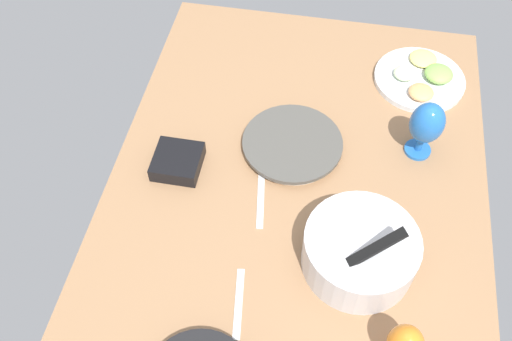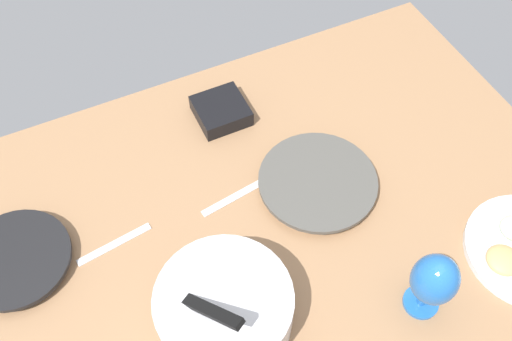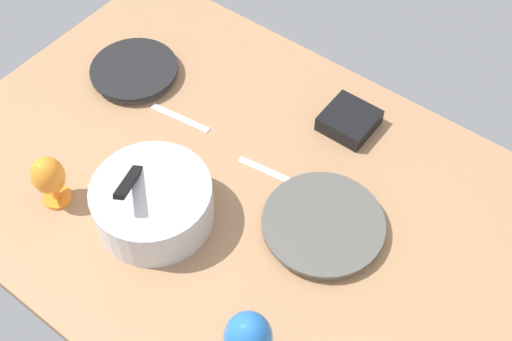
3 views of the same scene
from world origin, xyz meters
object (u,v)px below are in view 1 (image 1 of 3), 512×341
object	(u,v)px
mixing_bowl	(360,250)
square_bowl_black	(177,161)
dinner_plate_left	(292,145)
fruit_platter	(421,78)
hurricane_glass_blue	(427,125)

from	to	relation	value
mixing_bowl	square_bowl_black	bearing A→B (deg)	-112.35
mixing_bowl	square_bowl_black	size ratio (longest dim) A/B	2.14
dinner_plate_left	mixing_bowl	xyz separation A→B (cm)	(33.59, 21.13, 4.55)
dinner_plate_left	mixing_bowl	distance (cm)	39.94
fruit_platter	square_bowl_black	world-z (taller)	fruit_platter
fruit_platter	hurricane_glass_blue	size ratio (longest dim) A/B	1.53
hurricane_glass_blue	square_bowl_black	distance (cm)	69.44
fruit_platter	square_bowl_black	bearing A→B (deg)	-55.13
mixing_bowl	hurricane_glass_blue	world-z (taller)	hurricane_glass_blue
dinner_plate_left	fruit_platter	distance (cm)	50.22
hurricane_glass_blue	square_bowl_black	xyz separation A→B (cm)	(17.82, -66.51, -8.97)
mixing_bowl	fruit_platter	distance (cm)	70.00
dinner_plate_left	hurricane_glass_blue	world-z (taller)	hurricane_glass_blue
dinner_plate_left	square_bowl_black	xyz separation A→B (cm)	(12.26, -30.76, 0.87)
mixing_bowl	square_bowl_black	world-z (taller)	mixing_bowl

